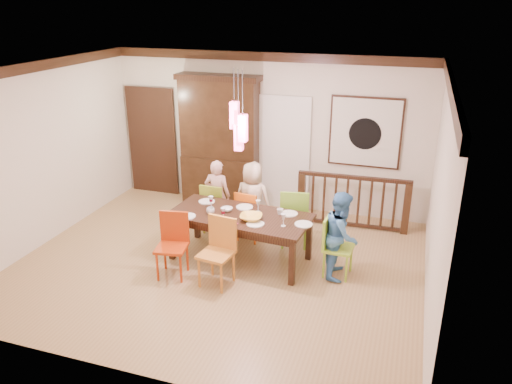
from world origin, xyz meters
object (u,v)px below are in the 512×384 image
(dining_table, at_px, (240,220))
(person_far_left, at_px, (217,195))
(china_hutch, at_px, (220,141))
(person_far_mid, at_px, (252,200))
(chair_end_right, at_px, (339,243))
(person_end_right, at_px, (341,235))
(chair_far_left, at_px, (216,204))
(balustrade, at_px, (353,201))

(dining_table, bearing_deg, person_far_left, 133.95)
(china_hutch, height_order, person_far_mid, china_hutch)
(chair_end_right, bearing_deg, person_far_mid, 65.30)
(china_hutch, bearing_deg, chair_end_right, -37.76)
(person_far_mid, height_order, person_end_right, person_far_mid)
(chair_far_left, relative_size, balustrade, 0.46)
(china_hutch, relative_size, person_end_right, 1.94)
(china_hutch, distance_m, person_end_right, 3.40)
(china_hutch, height_order, person_end_right, china_hutch)
(dining_table, height_order, person_far_left, person_far_left)
(person_far_left, xyz_separation_m, person_end_right, (2.27, -0.89, 0.01))
(balustrade, height_order, person_far_left, person_far_left)
(person_far_left, height_order, person_end_right, person_end_right)
(person_far_left, distance_m, person_far_mid, 0.65)
(chair_far_left, xyz_separation_m, person_far_mid, (0.65, 0.04, 0.14))
(balustrade, bearing_deg, china_hutch, 170.26)
(chair_far_left, distance_m, balustrade, 2.38)
(person_far_left, relative_size, person_far_mid, 0.97)
(dining_table, relative_size, chair_end_right, 2.44)
(chair_end_right, distance_m, balustrade, 1.70)
(balustrade, relative_size, person_far_mid, 1.49)
(china_hutch, relative_size, balustrade, 1.29)
(person_far_mid, bearing_deg, dining_table, 98.29)
(chair_far_left, height_order, china_hutch, china_hutch)
(chair_far_left, distance_m, china_hutch, 1.48)
(dining_table, height_order, chair_end_right, chair_end_right)
(dining_table, relative_size, china_hutch, 0.88)
(dining_table, xyz_separation_m, chair_far_left, (-0.73, 0.81, -0.16))
(balustrade, distance_m, person_end_right, 1.68)
(dining_table, relative_size, chair_far_left, 2.46)
(person_far_left, bearing_deg, person_far_mid, 174.85)
(chair_far_left, xyz_separation_m, china_hutch, (-0.39, 1.22, 0.74))
(chair_far_left, xyz_separation_m, person_end_right, (2.27, -0.80, 0.13))
(chair_far_left, relative_size, china_hutch, 0.36)
(china_hutch, distance_m, person_far_left, 1.36)
(balustrade, distance_m, person_far_left, 2.35)
(person_far_left, bearing_deg, china_hutch, -72.23)
(china_hutch, height_order, balustrade, china_hutch)
(person_far_mid, bearing_deg, chair_far_left, 6.35)
(chair_far_left, relative_size, chair_end_right, 0.99)
(person_end_right, bearing_deg, chair_far_left, 68.31)
(chair_far_left, bearing_deg, dining_table, 133.94)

